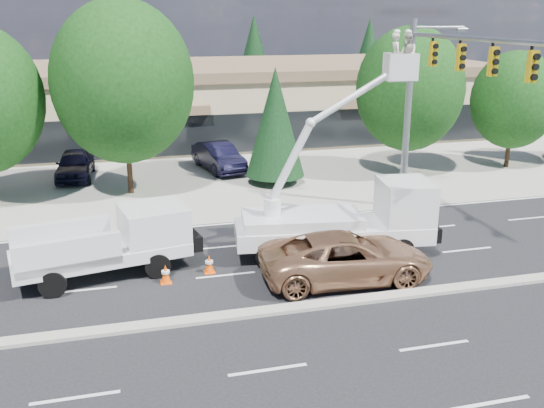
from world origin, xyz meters
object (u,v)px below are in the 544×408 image
object	(u,v)px
signal_mast	(433,89)
bucket_truck	(352,209)
utility_pickup	(114,248)
minivan	(346,257)

from	to	relation	value
signal_mast	bucket_truck	distance (m)	7.01
utility_pickup	bucket_truck	xyz separation A→B (m)	(9.15, -0.32, 0.88)
signal_mast	minivan	distance (m)	9.45
utility_pickup	bucket_truck	size ratio (longest dim) A/B	0.76
minivan	bucket_truck	bearing A→B (deg)	-22.46
bucket_truck	signal_mast	bearing A→B (deg)	39.81
minivan	signal_mast	bearing A→B (deg)	-45.23
signal_mast	bucket_truck	world-z (taller)	signal_mast
signal_mast	utility_pickup	distance (m)	15.05
bucket_truck	minivan	xyz separation A→B (m)	(-1.10, -2.32, -1.00)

